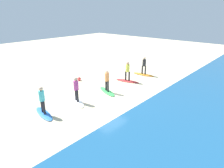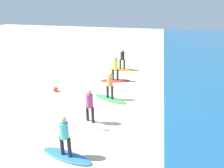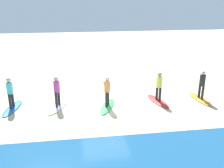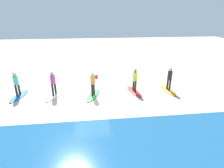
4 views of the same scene
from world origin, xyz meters
The scene contains 12 objects.
ground_plane centered at (0.00, 0.00, 0.00)m, with size 60.00×60.00×0.00m, color beige.
surfboard_orange centered at (-5.54, -0.30, 0.04)m, with size 2.10×0.56×0.09m, color orange.
surfer_orange centered at (-5.54, -0.30, 1.04)m, with size 0.32×0.46×1.64m.
surfboard_red centered at (-3.05, -0.35, 0.04)m, with size 2.10×0.56×0.09m, color red.
surfer_red centered at (-3.05, -0.35, 1.04)m, with size 0.32×0.45×1.64m.
surfboard_green centered at (-0.15, -0.05, 0.04)m, with size 2.10×0.56×0.09m, color green.
surfer_green centered at (-0.15, -0.05, 1.04)m, with size 0.32×0.44×1.64m.
surfboard_white centered at (2.45, -0.38, 0.04)m, with size 2.10×0.56×0.09m, color white.
surfer_white centered at (2.45, -0.38, 1.04)m, with size 0.32×0.44×1.64m.
surfboard_blue centered at (4.83, -0.53, 0.04)m, with size 2.10×0.56×0.09m, color blue.
surfer_blue centered at (4.83, -0.53, 1.04)m, with size 0.32×0.45×1.64m.
beach_ball centered at (-0.48, -3.63, 0.15)m, with size 0.31×0.31×0.31m, color #E53838.
Camera 1 is at (10.10, 9.35, 5.73)m, focal length 32.25 mm.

